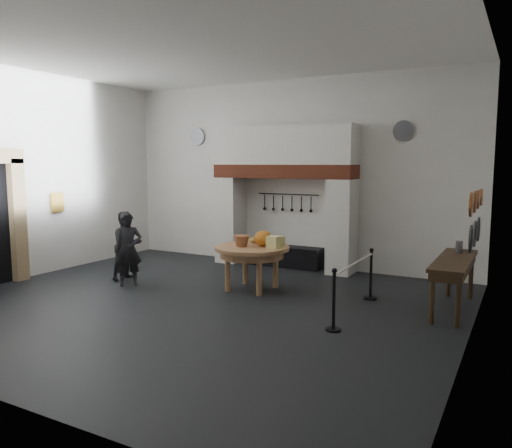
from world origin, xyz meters
The scene contains 35 objects.
floor centered at (0.00, 0.00, 0.00)m, with size 9.00×8.00×0.02m, color black.
ceiling centered at (0.00, 0.00, 4.50)m, with size 9.00×8.00×0.02m, color silver.
wall_back centered at (0.00, 4.00, 2.25)m, with size 9.00×0.02×4.50m, color white.
wall_left centered at (-4.50, 0.00, 2.25)m, with size 0.02×8.00×4.50m, color white.
wall_right centered at (4.50, 0.00, 2.25)m, with size 0.02×8.00×4.50m, color white.
chimney_pier_left centered at (-1.48, 3.65, 1.07)m, with size 0.55×0.70×2.15m, color silver.
chimney_pier_right centered at (1.48, 3.65, 1.07)m, with size 0.55×0.70×2.15m, color silver.
hearth_brick_band centered at (0.00, 3.65, 2.31)m, with size 3.50×0.72×0.32m, color #9E442B.
chimney_hood centered at (0.00, 3.65, 2.92)m, with size 3.50×0.70×0.90m, color silver.
iron_range centered at (0.00, 3.72, 0.25)m, with size 1.90×0.45×0.50m, color black.
utensil_rail centered at (0.00, 3.92, 1.75)m, with size 0.02×0.02×1.60m, color black.
door_jamb_far centered at (-4.38, -0.30, 1.30)m, with size 0.22×0.30×2.60m, color tan.
wall_plaque centered at (-4.45, 0.80, 1.60)m, with size 0.05×0.34×0.44m, color gold.
work_table centered at (0.39, 1.39, 0.84)m, with size 1.48×1.48×0.07m, color tan.
pumpkin centered at (0.59, 1.49, 1.03)m, with size 0.36×0.36×0.31m, color orange.
cheese_block_big centered at (0.89, 1.34, 0.99)m, with size 0.22×0.22×0.24m, color #F2EA91.
cheese_block_small centered at (0.87, 1.64, 0.97)m, with size 0.18×0.18×0.20m, color #DFD685.
wicker_basket centered at (0.24, 1.24, 0.98)m, with size 0.32×0.32×0.22m, color brown.
bread_loaf centered at (0.29, 1.74, 0.94)m, with size 0.31×0.18×0.13m, color olive.
visitor_near centered at (-1.99, 0.46, 0.75)m, with size 0.55×0.36×1.51m, color black.
visitor_far centered at (-2.39, 0.86, 0.74)m, with size 0.72×0.56×1.48m, color black.
side_table centered at (4.10, 1.78, 0.87)m, with size 0.55×2.20×0.06m, color #3C2915.
pewter_jug centered at (4.10, 2.38, 1.01)m, with size 0.12×0.12×0.22m, color #525257.
copper_pan_a centered at (4.46, 0.20, 1.95)m, with size 0.34×0.34×0.03m, color #C6662D.
copper_pan_b centered at (4.46, 0.75, 1.95)m, with size 0.32×0.32×0.03m, color #C6662D.
copper_pan_c centered at (4.46, 1.30, 1.95)m, with size 0.30×0.30×0.03m, color #C6662D.
copper_pan_d centered at (4.46, 1.85, 1.95)m, with size 0.28×0.28×0.03m, color #C6662D.
pewter_plate_left centered at (4.46, 0.40, 1.45)m, with size 0.40×0.40×0.03m, color #4C4C51.
pewter_plate_mid centered at (4.46, 1.00, 1.45)m, with size 0.40×0.40×0.03m, color #4C4C51.
pewter_plate_right centered at (4.46, 1.60, 1.45)m, with size 0.40×0.40×0.03m, color #4C4C51.
pewter_plate_back_left centered at (-2.70, 3.96, 3.20)m, with size 0.44×0.44×0.03m, color #4C4C51.
pewter_plate_back_right centered at (2.70, 3.96, 3.20)m, with size 0.44×0.44×0.03m, color #4C4C51.
barrier_post_near centered at (2.67, -0.18, 0.45)m, with size 0.05×0.05×0.90m, color black.
barrier_post_far centered at (2.67, 1.82, 0.45)m, with size 0.05×0.05×0.90m, color black.
barrier_rope centered at (2.67, 0.82, 0.85)m, with size 0.04×0.04×2.00m, color silver.
Camera 1 is at (5.12, -7.12, 2.52)m, focal length 35.00 mm.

